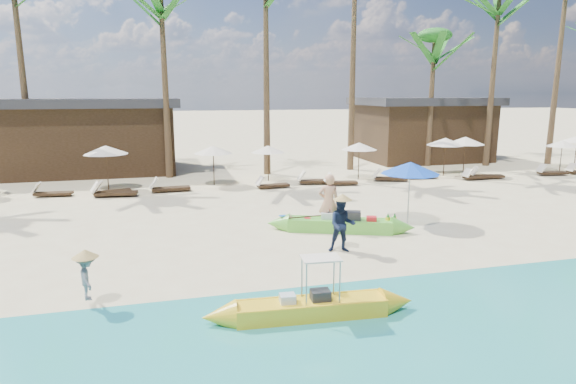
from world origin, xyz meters
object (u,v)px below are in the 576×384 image
object	(u,v)px
green_canoe	(340,225)
tourist	(329,202)
blue_umbrella	(410,168)
yellow_canoe	(311,308)

from	to	relation	value
green_canoe	tourist	bearing A→B (deg)	153.90
green_canoe	blue_umbrella	distance (m)	3.28
yellow_canoe	tourist	size ratio (longest dim) A/B	2.60
blue_umbrella	green_canoe	bearing A→B (deg)	-172.54
yellow_canoe	blue_umbrella	xyz separation A→B (m)	(5.58, 6.21, 1.80)
green_canoe	yellow_canoe	xyz separation A→B (m)	(-2.85, -5.85, -0.03)
blue_umbrella	tourist	bearing A→B (deg)	-179.44
yellow_canoe	tourist	distance (m)	6.73
green_canoe	blue_umbrella	world-z (taller)	blue_umbrella
tourist	blue_umbrella	world-z (taller)	blue_umbrella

